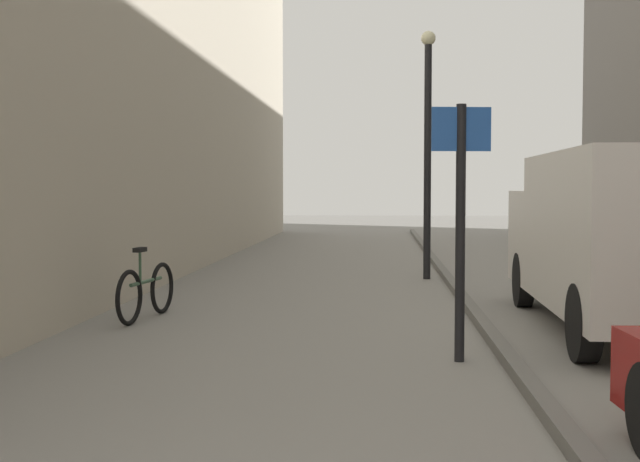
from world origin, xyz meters
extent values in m
plane|color=gray|center=(0.00, 12.00, 0.00)|extent=(80.00, 80.00, 0.00)
cube|color=#615F5B|center=(1.58, 12.00, 0.06)|extent=(0.16, 40.00, 0.12)
cube|color=silver|center=(3.35, 11.27, 1.03)|extent=(2.09, 1.60, 1.38)
cube|color=black|center=(3.36, 11.82, 1.33)|extent=(1.73, 0.07, 0.61)
cylinder|color=black|center=(2.41, 11.13, 0.40)|extent=(0.23, 0.80, 0.80)
cylinder|color=black|center=(2.34, 7.17, 0.40)|extent=(0.23, 0.80, 0.80)
cylinder|color=black|center=(1.10, 7.13, 1.30)|extent=(0.10, 0.10, 2.60)
cube|color=#2659B2|center=(1.10, 7.13, 2.35)|extent=(0.60, 0.11, 0.44)
cylinder|color=black|center=(1.20, 14.81, 2.25)|extent=(0.14, 0.14, 4.50)
sphere|color=beige|center=(1.20, 14.81, 4.62)|extent=(0.28, 0.28, 0.28)
torus|color=black|center=(-2.75, 10.09, 0.36)|extent=(0.16, 0.72, 0.72)
torus|color=black|center=(-2.91, 9.05, 0.36)|extent=(0.16, 0.72, 0.72)
cylinder|color=#335138|center=(-2.83, 9.57, 0.51)|extent=(0.19, 0.94, 0.05)
cylinder|color=#335138|center=(-2.86, 9.38, 0.73)|extent=(0.04, 0.04, 0.40)
cube|color=black|center=(-2.86, 9.38, 0.95)|extent=(0.13, 0.25, 0.06)
camera|label=1|loc=(0.28, -1.29, 1.76)|focal=46.58mm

